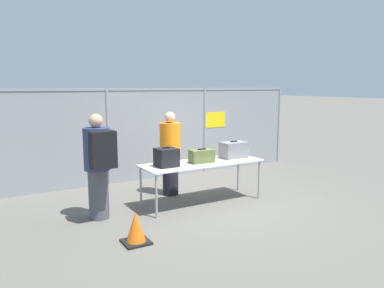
{
  "coord_description": "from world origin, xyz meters",
  "views": [
    {
      "loc": [
        -3.86,
        -5.71,
        2.22
      ],
      "look_at": [
        -0.05,
        0.78,
        1.05
      ],
      "focal_mm": 35.0,
      "sensor_mm": 36.0,
      "label": 1
    }
  ],
  "objects_px": {
    "security_worker_near": "(170,152)",
    "inspection_table": "(202,165)",
    "traveler_hooded": "(98,162)",
    "suitcase_olive": "(202,156)",
    "utility_trailer": "(150,147)",
    "suitcase_grey": "(234,150)",
    "suitcase_black": "(166,157)",
    "traffic_cone": "(136,229)"
  },
  "relations": [
    {
      "from": "suitcase_black",
      "to": "traffic_cone",
      "type": "distance_m",
      "value": 1.71
    },
    {
      "from": "security_worker_near",
      "to": "utility_trailer",
      "type": "height_order",
      "value": "security_worker_near"
    },
    {
      "from": "traveler_hooded",
      "to": "traffic_cone",
      "type": "bearing_deg",
      "value": -81.43
    },
    {
      "from": "suitcase_olive",
      "to": "security_worker_near",
      "type": "distance_m",
      "value": 0.86
    },
    {
      "from": "utility_trailer",
      "to": "traffic_cone",
      "type": "bearing_deg",
      "value": -116.03
    },
    {
      "from": "utility_trailer",
      "to": "suitcase_grey",
      "type": "bearing_deg",
      "value": -90.46
    },
    {
      "from": "inspection_table",
      "to": "traveler_hooded",
      "type": "relative_size",
      "value": 1.33
    },
    {
      "from": "inspection_table",
      "to": "traveler_hooded",
      "type": "height_order",
      "value": "traveler_hooded"
    },
    {
      "from": "suitcase_black",
      "to": "suitcase_grey",
      "type": "relative_size",
      "value": 0.7
    },
    {
      "from": "suitcase_grey",
      "to": "traffic_cone",
      "type": "xyz_separation_m",
      "value": [
        -2.59,
        -1.18,
        -0.74
      ]
    },
    {
      "from": "inspection_table",
      "to": "suitcase_black",
      "type": "distance_m",
      "value": 0.78
    },
    {
      "from": "suitcase_grey",
      "to": "traveler_hooded",
      "type": "bearing_deg",
      "value": 179.29
    },
    {
      "from": "traveler_hooded",
      "to": "utility_trailer",
      "type": "relative_size",
      "value": 0.4
    },
    {
      "from": "traveler_hooded",
      "to": "traffic_cone",
      "type": "distance_m",
      "value": 1.44
    },
    {
      "from": "inspection_table",
      "to": "suitcase_olive",
      "type": "xyz_separation_m",
      "value": [
        -0.03,
        -0.03,
        0.17
      ]
    },
    {
      "from": "inspection_table",
      "to": "suitcase_grey",
      "type": "relative_size",
      "value": 4.52
    },
    {
      "from": "suitcase_olive",
      "to": "utility_trailer",
      "type": "relative_size",
      "value": 0.1
    },
    {
      "from": "suitcase_black",
      "to": "traveler_hooded",
      "type": "height_order",
      "value": "traveler_hooded"
    },
    {
      "from": "suitcase_grey",
      "to": "utility_trailer",
      "type": "relative_size",
      "value": 0.12
    },
    {
      "from": "security_worker_near",
      "to": "inspection_table",
      "type": "bearing_deg",
      "value": 96.7
    },
    {
      "from": "inspection_table",
      "to": "traveler_hooded",
      "type": "xyz_separation_m",
      "value": [
        -1.96,
        0.09,
        0.23
      ]
    },
    {
      "from": "suitcase_grey",
      "to": "inspection_table",
      "type": "bearing_deg",
      "value": -175.92
    },
    {
      "from": "suitcase_black",
      "to": "suitcase_olive",
      "type": "bearing_deg",
      "value": -2.58
    },
    {
      "from": "security_worker_near",
      "to": "utility_trailer",
      "type": "distance_m",
      "value": 3.65
    },
    {
      "from": "suitcase_olive",
      "to": "utility_trailer",
      "type": "xyz_separation_m",
      "value": [
        0.84,
        4.27,
        -0.51
      ]
    },
    {
      "from": "security_worker_near",
      "to": "suitcase_grey",
      "type": "bearing_deg",
      "value": 132.59
    },
    {
      "from": "traveler_hooded",
      "to": "security_worker_near",
      "type": "xyz_separation_m",
      "value": [
        1.68,
        0.7,
        -0.09
      ]
    },
    {
      "from": "suitcase_black",
      "to": "traffic_cone",
      "type": "relative_size",
      "value": 0.79
    },
    {
      "from": "inspection_table",
      "to": "security_worker_near",
      "type": "distance_m",
      "value": 0.85
    },
    {
      "from": "inspection_table",
      "to": "suitcase_black",
      "type": "xyz_separation_m",
      "value": [
        -0.75,
        0.0,
        0.22
      ]
    },
    {
      "from": "utility_trailer",
      "to": "traffic_cone",
      "type": "relative_size",
      "value": 9.6
    },
    {
      "from": "suitcase_olive",
      "to": "suitcase_grey",
      "type": "relative_size",
      "value": 0.89
    },
    {
      "from": "suitcase_olive",
      "to": "utility_trailer",
      "type": "distance_m",
      "value": 4.39
    },
    {
      "from": "inspection_table",
      "to": "traffic_cone",
      "type": "distance_m",
      "value": 2.19
    },
    {
      "from": "suitcase_grey",
      "to": "traveler_hooded",
      "type": "relative_size",
      "value": 0.29
    },
    {
      "from": "suitcase_grey",
      "to": "traveler_hooded",
      "type": "height_order",
      "value": "traveler_hooded"
    },
    {
      "from": "suitcase_olive",
      "to": "suitcase_grey",
      "type": "height_order",
      "value": "suitcase_grey"
    },
    {
      "from": "security_worker_near",
      "to": "traffic_cone",
      "type": "bearing_deg",
      "value": 38.81
    },
    {
      "from": "security_worker_near",
      "to": "traffic_cone",
      "type": "distance_m",
      "value": 2.54
    },
    {
      "from": "traveler_hooded",
      "to": "security_worker_near",
      "type": "height_order",
      "value": "traveler_hooded"
    },
    {
      "from": "suitcase_black",
      "to": "suitcase_olive",
      "type": "xyz_separation_m",
      "value": [
        0.72,
        -0.03,
        -0.04
      ]
    },
    {
      "from": "suitcase_olive",
      "to": "traffic_cone",
      "type": "relative_size",
      "value": 1.0
    }
  ]
}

